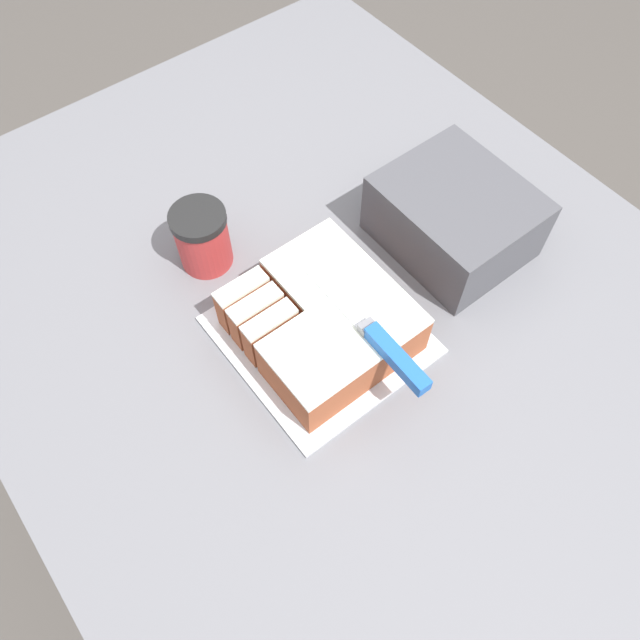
{
  "coord_description": "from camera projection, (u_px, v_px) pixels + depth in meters",
  "views": [
    {
      "loc": [
        0.42,
        -0.36,
        1.76
      ],
      "look_at": [
        0.04,
        -0.06,
        0.96
      ],
      "focal_mm": 35.0,
      "sensor_mm": 36.0,
      "label": 1
    }
  ],
  "objects": [
    {
      "name": "ground_plane",
      "position": [
        329.0,
        473.0,
        1.79
      ],
      "size": [
        8.0,
        8.0,
        0.0
      ],
      "primitive_type": "plane",
      "color": "#4C4742"
    },
    {
      "name": "countertop",
      "position": [
        331.0,
        411.0,
        1.4
      ],
      "size": [
        1.4,
        1.1,
        0.91
      ],
      "color": "slate",
      "rests_on": "ground_plane"
    },
    {
      "name": "cake_board",
      "position": [
        320.0,
        335.0,
        0.98
      ],
      "size": [
        0.29,
        0.28,
        0.01
      ],
      "color": "silver",
      "rests_on": "countertop"
    },
    {
      "name": "cake",
      "position": [
        323.0,
        320.0,
        0.94
      ],
      "size": [
        0.24,
        0.23,
        0.08
      ],
      "color": "#994C2D",
      "rests_on": "cake_board"
    },
    {
      "name": "knife",
      "position": [
        385.0,
        346.0,
        0.86
      ],
      "size": [
        0.28,
        0.03,
        0.02
      ],
      "rotation": [
        0.0,
        0.0,
        3.12
      ],
      "color": "silver",
      "rests_on": "cake"
    },
    {
      "name": "coffee_cup",
      "position": [
        202.0,
        238.0,
        1.01
      ],
      "size": [
        0.09,
        0.09,
        0.11
      ],
      "color": "#B23333",
      "rests_on": "countertop"
    },
    {
      "name": "storage_box",
      "position": [
        454.0,
        217.0,
        1.03
      ],
      "size": [
        0.24,
        0.2,
        0.12
      ],
      "color": "#47474C",
      "rests_on": "countertop"
    }
  ]
}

